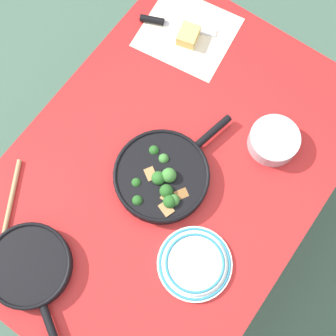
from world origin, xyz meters
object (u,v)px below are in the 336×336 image
Objects in this scene: wooden_spoon at (5,229)px; dinner_plate_stack at (195,263)px; skillet_eggs at (30,267)px; prep_bowl_steel at (274,141)px; skillet_broccoli at (163,177)px; grater_knife at (167,23)px; cheese_block at (188,35)px.

dinner_plate_stack reaches higher than wooden_spoon.
skillet_eggs is at bearing 43.74° from wooden_spoon.
prep_bowl_steel is at bearing 114.39° from wooden_spoon.
skillet_broccoli is 0.28m from dinner_plate_stack.
skillet_eggs reaches higher than wooden_spoon.
skillet_eggs is at bearing -26.44° from prep_bowl_steel.
grater_knife is 1.16× the size of dinner_plate_stack.
cheese_block is 0.41× the size of dinner_plate_stack.
skillet_eggs is (0.45, -0.16, -0.00)m from skillet_broccoli.
skillet_eggs reaches higher than cheese_block.
grater_knife is at bearing 46.38° from skillet_broccoli.
prep_bowl_steel is at bearing -40.35° from grater_knife.
wooden_spoon is (0.41, -0.30, -0.02)m from skillet_broccoli.
grater_knife is 0.84m from dinner_plate_stack.
prep_bowl_steel is (0.17, 0.54, 0.02)m from grater_knife.
prep_bowl_steel reaches higher than grater_knife.
wooden_spoon is 1.44× the size of dinner_plate_stack.
cheese_block is (-0.87, 0.07, 0.01)m from wooden_spoon.
cheese_block is 0.47m from prep_bowl_steel.
skillet_eggs is 0.48m from dinner_plate_stack.
wooden_spoon is 0.87m from prep_bowl_steel.
cheese_block is (-0.47, -0.23, -0.01)m from skillet_broccoli.
dinner_plate_stack is at bearing -71.71° from grater_knife.
dinner_plate_stack is at bearing 1.70° from prep_bowl_steel.
grater_knife is at bearing -107.43° from prep_bowl_steel.
skillet_broccoli reaches higher than dinner_plate_stack.
skillet_broccoli is 4.79× the size of cheese_block.
grater_knife is (-0.92, -0.16, -0.02)m from skillet_eggs.
wooden_spoon is at bearing 155.93° from skillet_broccoli.
wooden_spoon is at bearing -35.96° from prep_bowl_steel.
cheese_block is 0.57× the size of prep_bowl_steel.
grater_knife is at bearing -138.79° from dinner_plate_stack.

